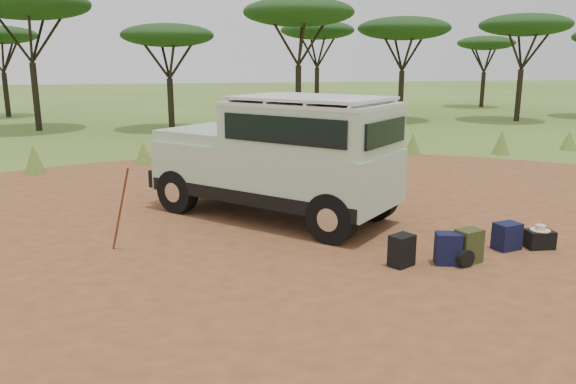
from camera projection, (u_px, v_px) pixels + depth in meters
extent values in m
plane|color=#567028|center=(309.00, 254.00, 9.46)|extent=(140.00, 140.00, 0.00)
cylinder|color=#955931|center=(309.00, 254.00, 9.46)|extent=(23.00, 23.00, 0.01)
cone|color=#567028|center=(34.00, 159.00, 16.02)|extent=(0.60, 0.60, 0.85)
cone|color=#567028|center=(143.00, 153.00, 17.51)|extent=(0.60, 0.60, 0.70)
cone|color=#567028|center=(240.00, 149.00, 17.72)|extent=(0.60, 0.60, 0.90)
cone|color=#567028|center=(335.00, 149.00, 17.98)|extent=(0.60, 0.60, 0.80)
cone|color=#567028|center=(413.00, 144.00, 19.27)|extent=(0.60, 0.60, 0.75)
cone|color=#567028|center=(501.00, 142.00, 19.30)|extent=(0.60, 0.60, 0.85)
cone|color=#567028|center=(569.00, 140.00, 20.32)|extent=(0.60, 0.60, 0.70)
cylinder|color=black|center=(36.00, 97.00, 25.52)|extent=(0.28, 0.28, 3.06)
ellipsoid|color=#153613|center=(26.00, 4.00, 24.59)|extent=(5.50, 5.50, 1.38)
cylinder|color=black|center=(171.00, 104.00, 26.08)|extent=(0.28, 0.28, 2.34)
ellipsoid|color=#153613|center=(168.00, 35.00, 25.37)|extent=(4.20, 4.20, 1.05)
cylinder|color=black|center=(298.00, 97.00, 26.87)|extent=(0.28, 0.28, 2.93)
ellipsoid|color=#153613|center=(299.00, 12.00, 25.98)|extent=(5.20, 5.20, 1.30)
cylinder|color=black|center=(401.00, 96.00, 29.77)|extent=(0.28, 0.28, 2.61)
ellipsoid|color=#153613|center=(404.00, 28.00, 28.97)|extent=(4.80, 4.80, 1.20)
cylinder|color=black|center=(519.00, 95.00, 29.57)|extent=(0.28, 0.28, 2.70)
ellipsoid|color=#153613|center=(525.00, 25.00, 28.74)|extent=(4.60, 4.60, 1.15)
cylinder|color=black|center=(6.00, 95.00, 31.62)|extent=(0.28, 0.28, 2.48)
cylinder|color=black|center=(317.00, 90.00, 34.84)|extent=(0.28, 0.28, 2.70)
ellipsoid|color=#153613|center=(317.00, 30.00, 34.02)|extent=(4.50, 4.50, 1.12)
cylinder|color=black|center=(482.00, 90.00, 38.31)|extent=(0.28, 0.28, 2.34)
ellipsoid|color=#153613|center=(486.00, 43.00, 37.60)|extent=(3.80, 3.80, 0.95)
cube|color=#ACC8AB|center=(274.00, 170.00, 11.56)|extent=(4.94, 5.00, 1.05)
cube|color=black|center=(274.00, 188.00, 11.65)|extent=(4.90, 4.95, 0.27)
cube|color=#ACC8AB|center=(311.00, 127.00, 10.86)|extent=(3.56, 3.58, 0.83)
cube|color=silver|center=(311.00, 104.00, 10.76)|extent=(3.59, 3.61, 0.07)
cube|color=silver|center=(311.00, 98.00, 10.74)|extent=(3.33, 3.35, 0.06)
cube|color=#ACC8AB|center=(214.00, 134.00, 12.26)|extent=(2.66, 2.66, 0.22)
cube|color=black|center=(248.00, 120.00, 11.67)|extent=(1.33, 1.30, 0.58)
cube|color=black|center=(282.00, 130.00, 10.04)|extent=(1.86, 1.91, 0.50)
cube|color=black|center=(336.00, 120.00, 11.67)|extent=(1.86, 1.91, 0.50)
cube|color=black|center=(386.00, 133.00, 10.02)|extent=(1.21, 1.18, 0.46)
cube|color=black|center=(183.00, 172.00, 13.01)|extent=(1.55, 1.51, 0.38)
cylinder|color=black|center=(177.00, 133.00, 12.88)|extent=(1.08, 1.06, 0.08)
cylinder|color=black|center=(179.00, 159.00, 13.01)|extent=(1.08, 1.06, 0.08)
cylinder|color=silver|center=(167.00, 145.00, 12.69)|extent=(0.23, 0.23, 0.24)
cylinder|color=silver|center=(187.00, 141.00, 13.19)|extent=(0.23, 0.23, 0.24)
cube|color=silver|center=(180.00, 166.00, 13.03)|extent=(0.36, 0.36, 0.13)
cylinder|color=black|center=(278.00, 122.00, 12.44)|extent=(0.13, 0.13, 0.91)
cylinder|color=black|center=(178.00, 191.00, 11.97)|extent=(0.87, 0.88, 0.93)
cylinder|color=black|center=(231.00, 177.00, 13.41)|extent=(0.87, 0.88, 0.93)
cylinder|color=black|center=(332.00, 218.00, 9.95)|extent=(0.87, 0.88, 0.93)
cylinder|color=black|center=(375.00, 198.00, 11.39)|extent=(0.87, 0.88, 0.93)
cylinder|color=brown|center=(120.00, 209.00, 9.50)|extent=(0.40, 0.26, 1.46)
cube|color=black|center=(402.00, 251.00, 8.88)|extent=(0.46, 0.43, 0.52)
cube|color=#111436|center=(448.00, 249.00, 8.96)|extent=(0.46, 0.39, 0.52)
cube|color=#363F1D|center=(469.00, 246.00, 9.02)|extent=(0.47, 0.40, 0.56)
cube|color=#111436|center=(507.00, 236.00, 9.66)|extent=(0.48, 0.40, 0.47)
cube|color=black|center=(539.00, 239.00, 9.74)|extent=(0.48, 0.36, 0.32)
cylinder|color=black|center=(461.00, 257.00, 8.93)|extent=(0.36, 0.36, 0.29)
cylinder|color=beige|center=(540.00, 230.00, 9.70)|extent=(0.34, 0.34, 0.01)
cylinder|color=beige|center=(541.00, 227.00, 9.69)|extent=(0.17, 0.17, 0.08)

